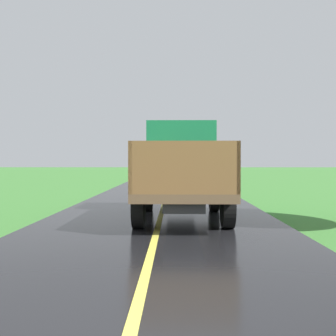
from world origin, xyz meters
name	(u,v)px	position (x,y,z in m)	size (l,w,h in m)	color
banana_truck_near	(181,167)	(0.58, 9.24, 1.47)	(2.38, 5.82, 2.80)	#2D2D30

